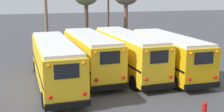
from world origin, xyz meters
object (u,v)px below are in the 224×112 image
object	(u,v)px
school_bus_3	(168,53)
fire_hydrant	(204,112)
school_bus_0	(55,61)
school_bus_1	(90,54)
school_bus_2	(128,52)
utility_pole	(46,13)

from	to	relation	value
school_bus_3	fire_hydrant	xyz separation A→B (m)	(-2.65, -8.19, -1.19)
school_bus_0	school_bus_1	distance (m)	3.29
school_bus_1	school_bus_2	distance (m)	2.98
school_bus_3	utility_pole	bearing A→B (deg)	126.62
school_bus_2	school_bus_3	world-z (taller)	school_bus_2
school_bus_1	school_bus_3	size ratio (longest dim) A/B	0.98
school_bus_0	school_bus_2	size ratio (longest dim) A/B	1.02
school_bus_0	utility_pole	bearing A→B (deg)	86.32
school_bus_0	school_bus_3	distance (m)	8.85
school_bus_3	fire_hydrant	distance (m)	8.69
school_bus_0	school_bus_3	size ratio (longest dim) A/B	1.09
fire_hydrant	school_bus_0	bearing A→B (deg)	126.51
school_bus_0	school_bus_3	xyz separation A→B (m)	(8.85, -0.18, 0.00)
school_bus_2	fire_hydrant	size ratio (longest dim) A/B	10.18
school_bus_3	school_bus_0	bearing A→B (deg)	178.81
school_bus_0	school_bus_2	xyz separation A→B (m)	(5.90, 1.03, 0.07)
school_bus_2	school_bus_0	bearing A→B (deg)	-170.06
school_bus_2	fire_hydrant	bearing A→B (deg)	-88.18
utility_pole	fire_hydrant	distance (m)	20.32
school_bus_0	school_bus_1	bearing A→B (deg)	26.13
school_bus_1	fire_hydrant	world-z (taller)	school_bus_1
school_bus_3	fire_hydrant	size ratio (longest dim) A/B	9.48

